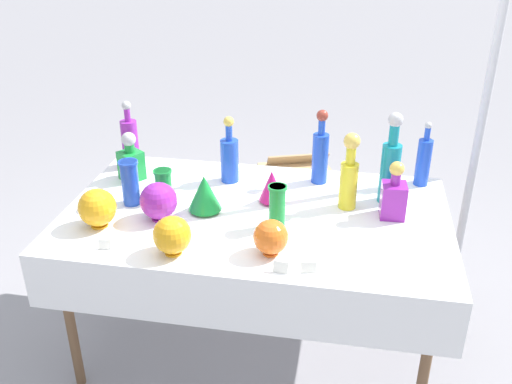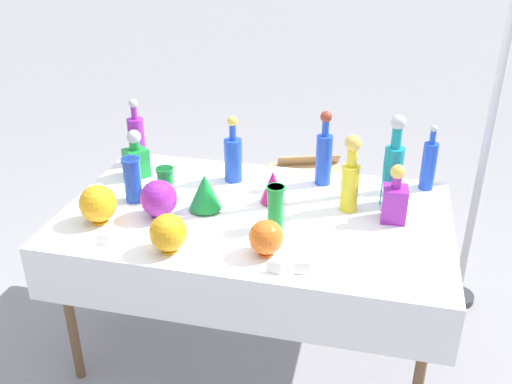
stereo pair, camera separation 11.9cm
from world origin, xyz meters
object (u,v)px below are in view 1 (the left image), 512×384
object	(u,v)px
square_decanter_1	(131,160)
square_decanter_0	(394,196)
fluted_vase_1	(205,193)
tall_bottle_5	(424,160)
fluted_vase_0	(272,186)
round_bowl_0	(172,235)
round_bowl_3	(97,208)
tall_bottle_3	(390,165)
slender_vase_1	(163,184)
slender_vase_0	(130,181)
slender_vase_2	(277,206)
cardboard_box_behind_left	(295,195)
tall_bottle_1	(320,153)
tall_bottle_2	(130,141)
tall_bottle_4	(349,175)
canopy_pole	(477,145)
round_bowl_2	(159,201)
tall_bottle_0	(229,157)
round_bowl_1	(271,237)

from	to	relation	value
square_decanter_1	square_decanter_0	bearing A→B (deg)	-7.29
fluted_vase_1	tall_bottle_5	bearing A→B (deg)	24.97
fluted_vase_0	round_bowl_0	world-z (taller)	round_bowl_0
square_decanter_1	round_bowl_3	bearing A→B (deg)	-85.92
tall_bottle_3	slender_vase_1	xyz separation A→B (m)	(-1.01, -0.18, -0.10)
tall_bottle_3	slender_vase_0	distance (m)	1.18
slender_vase_2	round_bowl_3	world-z (taller)	slender_vase_2
round_bowl_3	cardboard_box_behind_left	distance (m)	1.80
tall_bottle_1	fluted_vase_0	bearing A→B (deg)	-127.59
tall_bottle_2	square_decanter_0	distance (m)	1.36
tall_bottle_1	tall_bottle_4	bearing A→B (deg)	-58.95
round_bowl_0	tall_bottle_5	bearing A→B (deg)	38.94
tall_bottle_2	square_decanter_0	bearing A→B (deg)	-13.26
round_bowl_0	round_bowl_3	size ratio (longest dim) A/B	0.94
tall_bottle_5	fluted_vase_0	xyz separation A→B (m)	(-0.69, -0.32, -0.05)
tall_bottle_2	square_decanter_1	distance (m)	0.17
fluted_vase_0	canopy_pole	size ratio (longest dim) A/B	0.07
tall_bottle_3	canopy_pole	world-z (taller)	canopy_pole
slender_vase_0	cardboard_box_behind_left	xyz separation A→B (m)	(0.62, 1.31, -0.68)
fluted_vase_1	round_bowl_2	bearing A→B (deg)	-148.80
fluted_vase_0	slender_vase_1	bearing A→B (deg)	-171.80
slender_vase_2	tall_bottle_0	bearing A→B (deg)	125.60
tall_bottle_3	canopy_pole	size ratio (longest dim) A/B	0.18
round_bowl_2	cardboard_box_behind_left	size ratio (longest dim) A/B	0.31
fluted_vase_0	round_bowl_3	size ratio (longest dim) A/B	0.92
round_bowl_3	tall_bottle_2	bearing A→B (deg)	98.50
tall_bottle_1	slender_vase_2	size ratio (longest dim) A/B	1.90
square_decanter_0	slender_vase_1	xyz separation A→B (m)	(-1.03, -0.03, -0.02)
slender_vase_1	round_bowl_2	distance (m)	0.18
fluted_vase_0	round_bowl_3	bearing A→B (deg)	-153.28
tall_bottle_5	round_bowl_1	distance (m)	0.98
slender_vase_0	canopy_pole	distance (m)	1.71
slender_vase_0	slender_vase_2	world-z (taller)	slender_vase_0
slender_vase_0	round_bowl_2	distance (m)	0.21
round_bowl_1	round_bowl_3	distance (m)	0.76
slender_vase_1	canopy_pole	xyz separation A→B (m)	(1.46, 0.57, 0.07)
tall_bottle_0	slender_vase_0	distance (m)	0.50
tall_bottle_5	square_decanter_0	distance (m)	0.39
tall_bottle_2	slender_vase_0	size ratio (longest dim) A/B	1.68
round_bowl_1	round_bowl_3	xyz separation A→B (m)	(-0.75, 0.08, 0.01)
tall_bottle_1	round_bowl_3	world-z (taller)	tall_bottle_1
tall_bottle_5	round_bowl_0	distance (m)	1.29
tall_bottle_0	fluted_vase_0	bearing A→B (deg)	-38.59
tall_bottle_0	round_bowl_1	world-z (taller)	tall_bottle_0
square_decanter_0	fluted_vase_1	world-z (taller)	square_decanter_0
tall_bottle_2	round_bowl_1	bearing A→B (deg)	-39.80
tall_bottle_0	fluted_vase_1	bearing A→B (deg)	-97.08
round_bowl_2	tall_bottle_1	bearing A→B (deg)	37.45
slender_vase_0	fluted_vase_1	distance (m)	0.35
square_decanter_0	tall_bottle_0	bearing A→B (deg)	163.63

